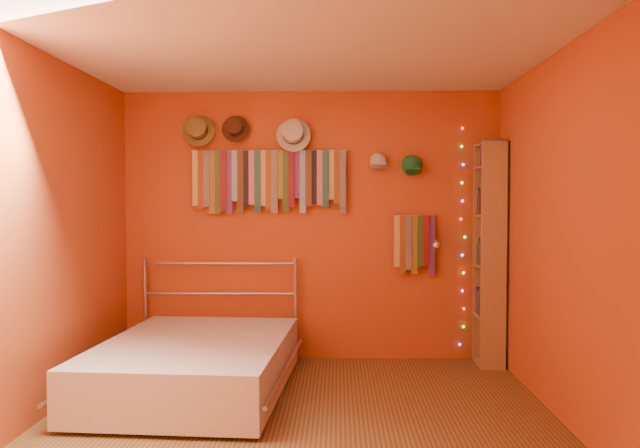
# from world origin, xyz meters

# --- Properties ---
(ground) EXTENTS (3.50, 3.50, 0.00)m
(ground) POSITION_xyz_m (0.00, 0.00, 0.00)
(ground) COLOR #53381C
(ground) RESTS_ON ground
(back_wall) EXTENTS (3.50, 0.02, 2.50)m
(back_wall) POSITION_xyz_m (0.00, 1.75, 1.25)
(back_wall) COLOR #AF461C
(back_wall) RESTS_ON ground
(right_wall) EXTENTS (0.02, 3.50, 2.50)m
(right_wall) POSITION_xyz_m (1.75, 0.00, 1.25)
(right_wall) COLOR #AF461C
(right_wall) RESTS_ON ground
(left_wall) EXTENTS (0.02, 3.50, 2.50)m
(left_wall) POSITION_xyz_m (-1.75, 0.00, 1.25)
(left_wall) COLOR #AF461C
(left_wall) RESTS_ON ground
(ceiling) EXTENTS (3.50, 3.50, 0.02)m
(ceiling) POSITION_xyz_m (0.00, 0.00, 2.50)
(ceiling) COLOR white
(ceiling) RESTS_ON back_wall
(tie_rack) EXTENTS (1.45, 0.03, 0.59)m
(tie_rack) POSITION_xyz_m (-0.39, 1.68, 1.69)
(tie_rack) COLOR #A9A9AE
(tie_rack) RESTS_ON back_wall
(small_tie_rack) EXTENTS (0.40, 0.03, 0.56)m
(small_tie_rack) POSITION_xyz_m (0.96, 1.69, 1.10)
(small_tie_rack) COLOR #A9A9AE
(small_tie_rack) RESTS_ON back_wall
(fedora_olive) EXTENTS (0.30, 0.16, 0.30)m
(fedora_olive) POSITION_xyz_m (-1.04, 1.65, 2.14)
(fedora_olive) COLOR olive
(fedora_olive) RESTS_ON back_wall
(fedora_brown) EXTENTS (0.25, 0.14, 0.25)m
(fedora_brown) POSITION_xyz_m (-0.70, 1.66, 2.16)
(fedora_brown) COLOR #412317
(fedora_brown) RESTS_ON back_wall
(fedora_white) EXTENTS (0.32, 0.17, 0.31)m
(fedora_white) POSITION_xyz_m (-0.15, 1.65, 2.10)
(fedora_white) COLOR beige
(fedora_white) RESTS_ON back_wall
(cap_white) EXTENTS (0.17, 0.21, 0.17)m
(cap_white) POSITION_xyz_m (0.63, 1.70, 1.85)
(cap_white) COLOR beige
(cap_white) RESTS_ON back_wall
(cap_green) EXTENTS (0.19, 0.23, 0.19)m
(cap_green) POSITION_xyz_m (0.94, 1.70, 1.81)
(cap_green) COLOR #186E35
(cap_green) RESTS_ON back_wall
(fairy_lights) EXTENTS (0.06, 0.02, 2.03)m
(fairy_lights) POSITION_xyz_m (1.41, 1.71, 1.15)
(fairy_lights) COLOR #FF3333
(fairy_lights) RESTS_ON back_wall
(reading_lamp) EXTENTS (0.07, 0.30, 0.09)m
(reading_lamp) POSITION_xyz_m (1.13, 1.52, 1.09)
(reading_lamp) COLOR #A9A9AE
(reading_lamp) RESTS_ON back_wall
(bookshelf) EXTENTS (0.25, 0.34, 2.00)m
(bookshelf) POSITION_xyz_m (1.66, 1.53, 1.02)
(bookshelf) COLOR olive
(bookshelf) RESTS_ON ground
(bed) EXTENTS (1.55, 2.01, 0.95)m
(bed) POSITION_xyz_m (-0.84, 0.65, 0.22)
(bed) COLOR #A9A9AE
(bed) RESTS_ON ground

